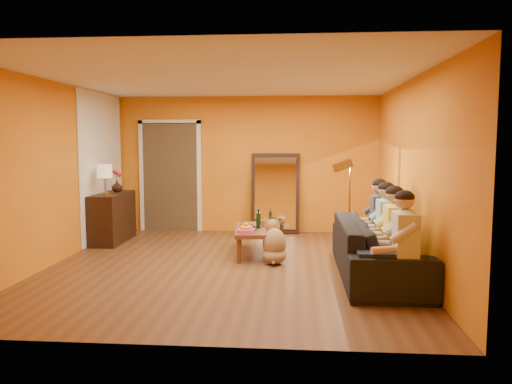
# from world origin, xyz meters

# --- Properties ---
(room_shell) EXTENTS (5.00, 5.50, 2.60)m
(room_shell) POSITION_xyz_m (0.00, 0.37, 1.30)
(room_shell) COLOR brown
(room_shell) RESTS_ON ground
(white_accent) EXTENTS (0.02, 1.90, 2.58)m
(white_accent) POSITION_xyz_m (-2.48, 1.75, 1.30)
(white_accent) COLOR white
(white_accent) RESTS_ON wall_left
(doorway_recess) EXTENTS (1.06, 0.30, 2.10)m
(doorway_recess) POSITION_xyz_m (-1.50, 2.83, 1.05)
(doorway_recess) COLOR #3F2D19
(doorway_recess) RESTS_ON floor
(door_jamb_left) EXTENTS (0.08, 0.06, 2.20)m
(door_jamb_left) POSITION_xyz_m (-2.07, 2.71, 1.05)
(door_jamb_left) COLOR white
(door_jamb_left) RESTS_ON wall_back
(door_jamb_right) EXTENTS (0.08, 0.06, 2.20)m
(door_jamb_right) POSITION_xyz_m (-0.93, 2.71, 1.05)
(door_jamb_right) COLOR white
(door_jamb_right) RESTS_ON wall_back
(door_header) EXTENTS (1.22, 0.06, 0.08)m
(door_header) POSITION_xyz_m (-1.50, 2.71, 2.12)
(door_header) COLOR white
(door_header) RESTS_ON wall_back
(mirror_frame) EXTENTS (0.92, 0.27, 1.51)m
(mirror_frame) POSITION_xyz_m (0.55, 2.63, 0.76)
(mirror_frame) COLOR black
(mirror_frame) RESTS_ON floor
(mirror_glass) EXTENTS (0.78, 0.21, 1.35)m
(mirror_glass) POSITION_xyz_m (0.55, 2.59, 0.76)
(mirror_glass) COLOR white
(mirror_glass) RESTS_ON mirror_frame
(sideboard) EXTENTS (0.44, 1.18, 0.85)m
(sideboard) POSITION_xyz_m (-2.24, 1.55, 0.42)
(sideboard) COLOR black
(sideboard) RESTS_ON floor
(table_lamp) EXTENTS (0.24, 0.24, 0.51)m
(table_lamp) POSITION_xyz_m (-2.24, 1.25, 1.10)
(table_lamp) COLOR beige
(table_lamp) RESTS_ON sideboard
(sofa) EXTENTS (2.49, 0.97, 0.73)m
(sofa) POSITION_xyz_m (2.00, -0.35, 0.36)
(sofa) COLOR black
(sofa) RESTS_ON floor
(coffee_table) EXTENTS (0.74, 1.28, 0.42)m
(coffee_table) POSITION_xyz_m (0.32, 0.74, 0.21)
(coffee_table) COLOR brown
(coffee_table) RESTS_ON floor
(floor_lamp) EXTENTS (0.32, 0.27, 1.44)m
(floor_lamp) POSITION_xyz_m (1.77, 0.88, 0.72)
(floor_lamp) COLOR #AA7C31
(floor_lamp) RESTS_ON floor
(dog) EXTENTS (0.44, 0.60, 0.65)m
(dog) POSITION_xyz_m (0.63, 0.25, 0.32)
(dog) COLOR #AA754C
(dog) RESTS_ON floor
(person_far_left) EXTENTS (0.70, 0.44, 1.22)m
(person_far_left) POSITION_xyz_m (2.13, -1.35, 0.61)
(person_far_left) COLOR beige
(person_far_left) RESTS_ON sofa
(person_mid_left) EXTENTS (0.70, 0.44, 1.22)m
(person_mid_left) POSITION_xyz_m (2.13, -0.80, 0.61)
(person_mid_left) COLOR #F6EB52
(person_mid_left) RESTS_ON sofa
(person_mid_right) EXTENTS (0.70, 0.44, 1.22)m
(person_mid_right) POSITION_xyz_m (2.13, -0.25, 0.61)
(person_mid_right) COLOR #92BDE2
(person_mid_right) RESTS_ON sofa
(person_far_right) EXTENTS (0.70, 0.44, 1.22)m
(person_far_right) POSITION_xyz_m (2.13, 0.30, 0.61)
(person_far_right) COLOR #2E2E33
(person_far_right) RESTS_ON sofa
(fruit_bowl) EXTENTS (0.26, 0.26, 0.16)m
(fruit_bowl) POSITION_xyz_m (0.22, 0.29, 0.50)
(fruit_bowl) COLOR #E852A2
(fruit_bowl) RESTS_ON coffee_table
(wine_bottle) EXTENTS (0.07, 0.07, 0.31)m
(wine_bottle) POSITION_xyz_m (0.37, 0.69, 0.58)
(wine_bottle) COLOR black
(wine_bottle) RESTS_ON coffee_table
(tumbler) EXTENTS (0.12, 0.12, 0.10)m
(tumbler) POSITION_xyz_m (0.44, 0.86, 0.47)
(tumbler) COLOR #B27F3F
(tumbler) RESTS_ON coffee_table
(laptop) EXTENTS (0.40, 0.32, 0.03)m
(laptop) POSITION_xyz_m (0.50, 1.09, 0.43)
(laptop) COLOR black
(laptop) RESTS_ON coffee_table
(book_lower) EXTENTS (0.27, 0.31, 0.02)m
(book_lower) POSITION_xyz_m (0.14, 0.54, 0.43)
(book_lower) COLOR black
(book_lower) RESTS_ON coffee_table
(book_mid) EXTENTS (0.19, 0.25, 0.02)m
(book_mid) POSITION_xyz_m (0.15, 0.55, 0.45)
(book_mid) COLOR red
(book_mid) RESTS_ON book_lower
(book_upper) EXTENTS (0.26, 0.30, 0.02)m
(book_upper) POSITION_xyz_m (0.14, 0.53, 0.47)
(book_upper) COLOR black
(book_upper) RESTS_ON book_mid
(vase) EXTENTS (0.19, 0.19, 0.20)m
(vase) POSITION_xyz_m (-2.24, 1.80, 0.95)
(vase) COLOR black
(vase) RESTS_ON sideboard
(flowers) EXTENTS (0.17, 0.17, 0.39)m
(flowers) POSITION_xyz_m (-2.24, 1.80, 1.17)
(flowers) COLOR red
(flowers) RESTS_ON vase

